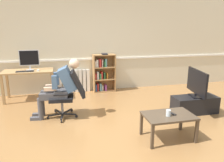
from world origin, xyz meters
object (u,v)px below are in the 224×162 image
Objects in this scene: imac_monitor at (29,59)px; person_seated at (60,87)px; computer_mouse at (38,70)px; keyboard at (25,71)px; spare_remote at (172,113)px; radiator at (74,81)px; coffee_table at (169,118)px; computer_desk at (28,75)px; office_chair at (69,92)px; tv_screen at (197,83)px; tv_stand at (195,104)px; drinking_glass at (168,113)px; bookshelf at (103,73)px.

imac_monitor is 0.41× the size of person_seated.
keyboard is at bearing -176.23° from computer_mouse.
keyboard reaches higher than spare_remote.
radiator is at bearing 15.79° from imac_monitor.
coffee_table is 5.47× the size of spare_remote.
computer_desk is 2.96× the size of keyboard.
office_chair is 1.11× the size of tv_screen.
imac_monitor reaches higher than spare_remote.
coffee_table is (-1.10, -0.90, 0.19)m from tv_stand.
spare_remote is (2.52, -2.72, -0.61)m from imac_monitor.
coffee_table is (2.50, -2.65, -0.27)m from computer_desk.
drinking_glass is at bearing -127.66° from coffee_table.
imac_monitor reaches higher than computer_mouse.
person_seated is at bearing -102.78° from radiator.
spare_remote is (1.80, -1.32, -0.21)m from person_seated.
computer_mouse is at bearing 131.52° from coffee_table.
bookshelf is 1.14× the size of tv_stand.
spare_remote is (0.10, 0.06, -0.04)m from drinking_glass.
drinking_glass is at bearing -45.50° from keyboard.
spare_remote is at bearing -45.77° from computer_desk.
computer_mouse reaches higher than keyboard.
coffee_table is (2.55, -2.51, -0.39)m from keyboard.
spare_remote is (2.57, -2.64, -0.20)m from computer_desk.
drinking_glass is at bearing 56.62° from person_seated.
imac_monitor reaches higher than coffee_table.
drinking_glass is at bearing -166.65° from spare_remote.
bookshelf is (1.70, 0.41, -0.25)m from computer_mouse.
computer_mouse is 3.41m from drinking_glass.
tv_stand is at bearing 90.00° from tv_screen.
person_seated is 1.26× the size of tv_stand.
coffee_table is at bearing 52.34° from drinking_glass.
person_seated is at bearing 142.32° from coffee_table.
imac_monitor is at bearing 72.39° from tv_screen.
computer_desk is at bearing -122.46° from imac_monitor.
imac_monitor reaches higher than drinking_glass.
keyboard is at bearing 135.37° from coffee_table.
person_seated reaches higher than tv_stand.
radiator reaches higher than coffee_table.
spare_remote is (0.07, 0.01, 0.06)m from coffee_table.
keyboard is at bearing -139.50° from person_seated.
computer_mouse reaches higher than computer_desk.
keyboard is (-0.05, -0.14, 0.12)m from computer_desk.
radiator is 3.25m from tv_stand.
bookshelf is 1.33× the size of coffee_table.
computer_desk is at bearing 70.64° from keyboard.
computer_desk is 1.26× the size of tv_stand.
person_seated reaches higher than coffee_table.
bookshelf is 2.00m from person_seated.
person_seated is 2.20m from coffee_table.
keyboard reaches higher than computer_desk.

